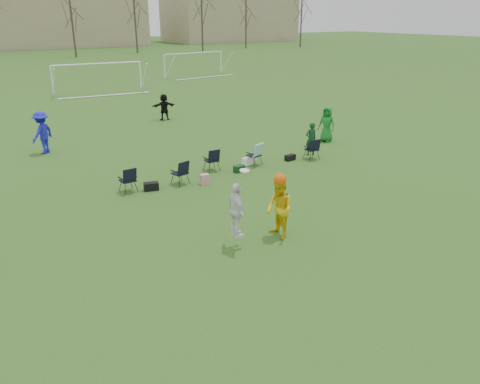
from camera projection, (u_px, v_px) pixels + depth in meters
ground at (301, 268)px, 12.34m from camera, size 260.00×260.00×0.00m
fielder_blue at (42, 133)px, 22.17m from camera, size 1.46×1.43×2.02m
fielder_green_far at (327, 124)px, 24.28m from camera, size 0.90×1.06×1.83m
fielder_black at (164, 107)px, 29.30m from camera, size 1.56×0.68×1.63m
center_contest at (265, 209)px, 13.49m from camera, size 2.05×1.02×2.34m
sideline_setup at (236, 159)px, 19.82m from camera, size 9.29×1.99×1.68m
goal_mid at (97, 70)px, 39.00m from camera, size 7.40×0.63×2.46m
goal_right at (194, 58)px, 49.69m from camera, size 7.35×1.14×2.46m
building_row at (14, 15)px, 89.65m from camera, size 126.00×16.00×13.00m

